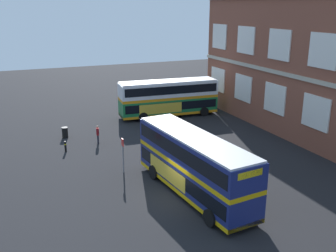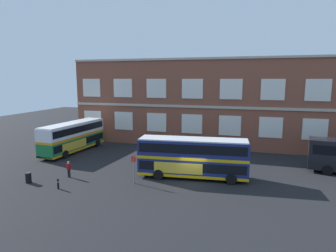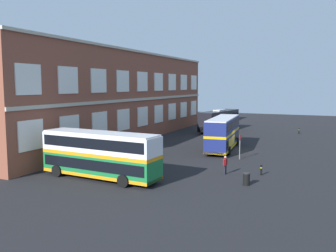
# 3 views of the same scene
# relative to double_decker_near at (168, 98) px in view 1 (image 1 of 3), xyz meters

# --- Properties ---
(ground_plane) EXTENTS (120.00, 120.00, 0.00)m
(ground_plane) POSITION_rel_double_decker_near_xyz_m (18.40, -5.08, -2.15)
(ground_plane) COLOR black
(double_decker_near) EXTENTS (3.44, 11.15, 4.07)m
(double_decker_near) POSITION_rel_double_decker_near_xyz_m (0.00, 0.00, 0.00)
(double_decker_near) COLOR #197038
(double_decker_near) RESTS_ON ground
(double_decker_middle) EXTENTS (11.20, 3.69, 4.07)m
(double_decker_middle) POSITION_rel_double_decker_near_xyz_m (18.10, -5.91, 0.00)
(double_decker_middle) COLOR navy
(double_decker_middle) RESTS_ON ground
(waiting_passenger) EXTENTS (0.64, 0.32, 1.70)m
(waiting_passenger) POSITION_rel_double_decker_near_xyz_m (5.91, -9.49, -1.22)
(waiting_passenger) COLOR black
(waiting_passenger) RESTS_ON ground
(bus_stand_flag) EXTENTS (0.44, 0.10, 2.70)m
(bus_stand_flag) POSITION_rel_double_decker_near_xyz_m (13.01, -9.20, -0.51)
(bus_stand_flag) COLOR slate
(bus_stand_flag) RESTS_ON ground
(station_litter_bin) EXTENTS (0.60, 0.60, 1.03)m
(station_litter_bin) POSITION_rel_double_decker_near_xyz_m (3.11, -12.01, -1.63)
(station_litter_bin) COLOR black
(station_litter_bin) RESTS_ON ground
(safety_bollard_east) EXTENTS (0.19, 0.19, 0.95)m
(safety_bollard_east) POSITION_rel_double_decker_near_xyz_m (6.91, -12.54, -1.66)
(safety_bollard_east) COLOR black
(safety_bollard_east) RESTS_ON ground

